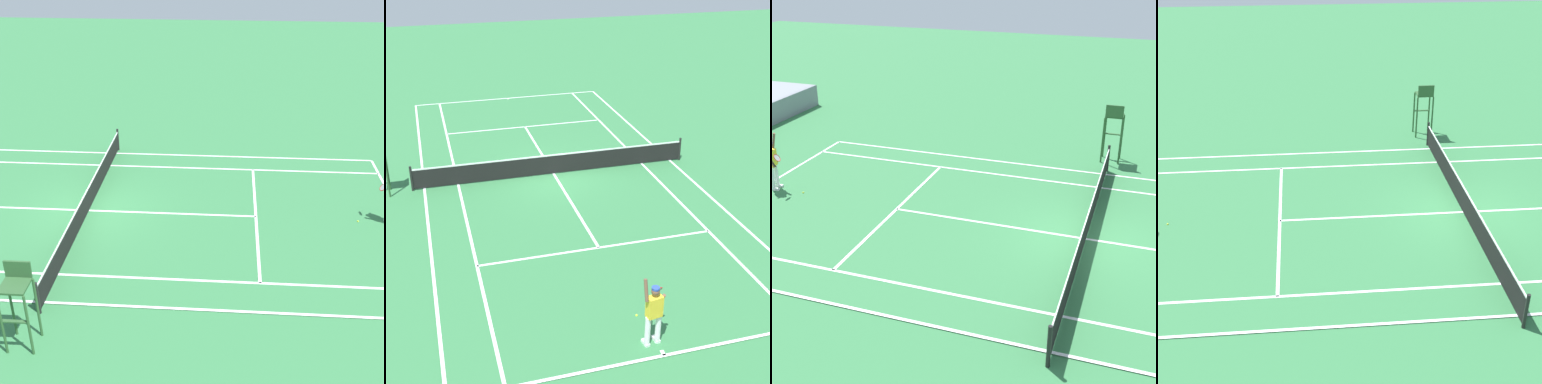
# 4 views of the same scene
# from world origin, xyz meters

# --- Properties ---
(ground_plane) EXTENTS (80.00, 80.00, 0.00)m
(ground_plane) POSITION_xyz_m (0.00, 0.00, 0.00)
(ground_plane) COLOR #337542
(court) EXTENTS (11.08, 23.88, 0.03)m
(court) POSITION_xyz_m (0.00, 0.00, 0.01)
(court) COLOR #337542
(court) RESTS_ON ground
(net) EXTENTS (11.98, 0.10, 1.07)m
(net) POSITION_xyz_m (0.00, 0.00, 0.52)
(net) COLOR black
(net) RESTS_ON ground
(tennis_player) EXTENTS (0.75, 0.72, 2.08)m
(tennis_player) POSITION_xyz_m (0.13, 11.36, 0.99)
(tennis_player) COLOR white
(tennis_player) RESTS_ON ground
(tennis_ball) EXTENTS (0.07, 0.07, 0.07)m
(tennis_ball) POSITION_xyz_m (0.10, 10.18, 0.03)
(tennis_ball) COLOR #D1E533
(tennis_ball) RESTS_ON ground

